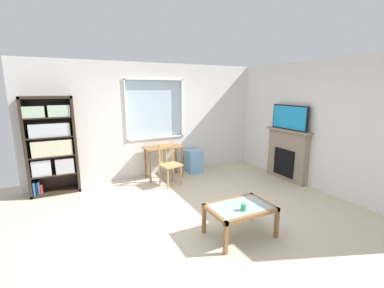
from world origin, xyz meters
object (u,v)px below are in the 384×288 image
Objects in this scene: bookshelf at (51,144)px; desk_under_window at (164,152)px; sippy_cup at (243,207)px; fireplace at (287,155)px; coffee_table at (240,210)px; wooden_chair at (169,164)px; tv at (290,117)px; plastic_drawer_unit at (193,161)px.

desk_under_window is at bearing -2.67° from bookshelf.
fireplace is at bearing 32.49° from sippy_cup.
wooden_chair is at bearing 93.54° from coffee_table.
wooden_chair is at bearing 160.48° from tv.
fireplace is at bearing 30.88° from coffee_table.
bookshelf is 2.14× the size of wooden_chair.
sippy_cup is at bearing -147.51° from fireplace.
wooden_chair is at bearing -96.75° from desk_under_window.
desk_under_window is 0.97× the size of coffee_table.
plastic_drawer_unit is 2.98m from coffee_table.
tv is at bearing -29.79° from desk_under_window.
sippy_cup reaches higher than coffee_table.
fireplace reaches higher than coffee_table.
desk_under_window is at bearing 150.39° from fireplace.
desk_under_window is 0.54m from wooden_chair.
plastic_drawer_unit is at bearing 138.88° from fireplace.
coffee_table is at bearing -88.33° from desk_under_window.
coffee_table is at bearing -86.46° from wooden_chair.
plastic_drawer_unit is 3.11m from sippy_cup.
tv is at bearing -41.43° from plastic_drawer_unit.
fireplace is (1.67, -1.46, 0.31)m from plastic_drawer_unit.
tv reaches higher than plastic_drawer_unit.
desk_under_window is 1.59× the size of plastic_drawer_unit.
fireplace is 1.21× the size of tv.
wooden_chair is 2.45m from sippy_cup.
fireplace reaches higher than desk_under_window.
sippy_cup is (-0.76, -3.01, 0.21)m from plastic_drawer_unit.
sippy_cup is (-2.43, -1.55, -0.09)m from fireplace.
wooden_chair is 1.00× the size of coffee_table.
desk_under_window is 0.75× the size of fireplace.
plastic_drawer_unit is at bearing 75.74° from sippy_cup.
coffee_table is (0.14, -2.33, -0.09)m from wooden_chair.
sippy_cup is (-2.42, -1.55, -0.95)m from tv.
plastic_drawer_unit is 0.58× the size of tv.
sippy_cup is at bearing -147.32° from tv.
wooden_chair reaches higher than coffee_table.
coffee_table is (-0.72, -2.89, 0.10)m from plastic_drawer_unit.
coffee_table is at bearing -51.20° from bookshelf.
plastic_drawer_unit is at bearing 3.55° from desk_under_window.
tv is at bearing -19.52° from wooden_chair.
wooden_chair is 1.62× the size of plastic_drawer_unit.
tv is at bearing 32.68° from sippy_cup.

